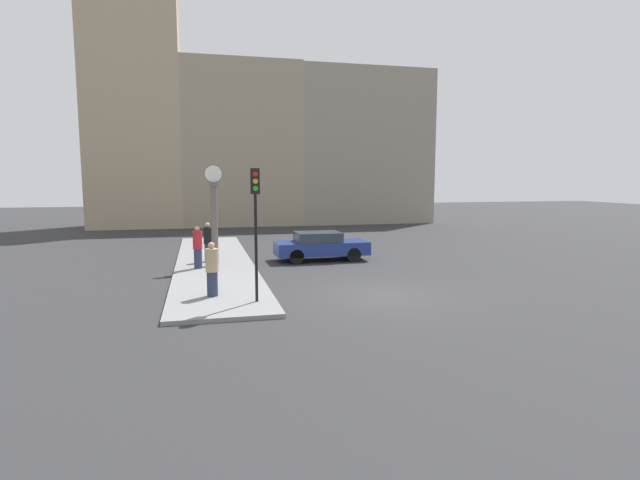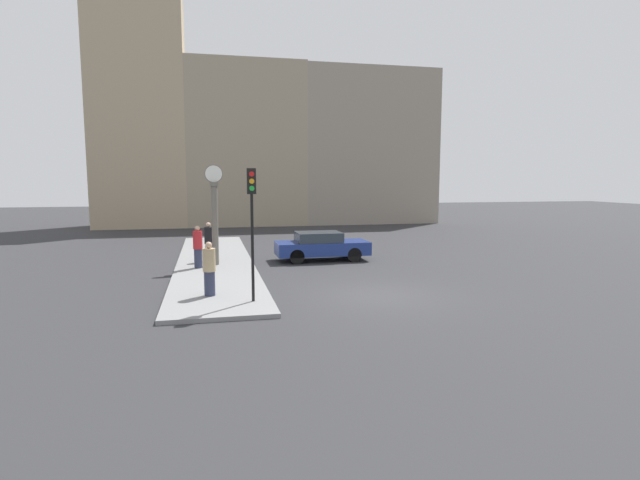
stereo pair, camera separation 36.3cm
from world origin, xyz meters
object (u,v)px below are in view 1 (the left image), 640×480
Objects in this scene: street_clock at (214,215)px; pedestrian_tan_coat at (212,269)px; traffic_light_near at (255,207)px; pedestrian_red_top at (198,247)px; sedan_car at (321,246)px; pedestrian_black_jacket at (208,242)px.

street_clock reaches higher than pedestrian_tan_coat.
street_clock is at bearing 98.29° from traffic_light_near.
traffic_light_near is at bearing -39.02° from pedestrian_tan_coat.
traffic_light_near is at bearing -81.71° from street_clock.
traffic_light_near is 6.80m from pedestrian_red_top.
pedestrian_red_top reaches higher than sedan_car.
pedestrian_tan_coat reaches higher than sedan_car.
pedestrian_black_jacket is at bearing 178.57° from sedan_car.
pedestrian_tan_coat is at bearing -127.37° from sedan_car.
pedestrian_tan_coat is (-0.28, -5.87, -1.30)m from street_clock.
pedestrian_red_top reaches higher than pedestrian_black_jacket.
pedestrian_black_jacket is (-5.18, 0.13, 0.31)m from sedan_car.
street_clock is 2.43× the size of pedestrian_red_top.
street_clock is 2.45× the size of pedestrian_black_jacket.
pedestrian_black_jacket is (-1.29, 7.95, -1.98)m from traffic_light_near.
sedan_car is 8.54m from pedestrian_tan_coat.
sedan_car is 1.01× the size of street_clock.
sedan_car is 9.03m from traffic_light_near.
traffic_light_near reaches higher than pedestrian_red_top.
traffic_light_near reaches higher than pedestrian_black_jacket.
street_clock reaches higher than pedestrian_red_top.
sedan_car is 1.08× the size of traffic_light_near.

